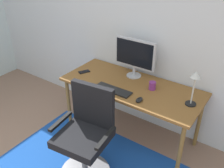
{
  "coord_description": "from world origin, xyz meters",
  "views": [
    {
      "loc": [
        1.49,
        -0.39,
        2.18
      ],
      "look_at": [
        0.15,
        1.53,
        0.83
      ],
      "focal_mm": 39.97,
      "sensor_mm": 36.0,
      "label": 1
    }
  ],
  "objects_px": {
    "desk": "(131,90)",
    "cell_phone": "(84,72)",
    "monitor": "(135,55)",
    "coffee_cup": "(152,86)",
    "keyboard": "(113,90)",
    "computer_mouse": "(139,100)",
    "office_chair": "(86,141)",
    "desk_lamp": "(195,82)"
  },
  "relations": [
    {
      "from": "keyboard",
      "to": "office_chair",
      "type": "height_order",
      "value": "office_chair"
    },
    {
      "from": "coffee_cup",
      "to": "desk",
      "type": "bearing_deg",
      "value": -167.37
    },
    {
      "from": "computer_mouse",
      "to": "desk_lamp",
      "type": "relative_size",
      "value": 0.28
    },
    {
      "from": "coffee_cup",
      "to": "cell_phone",
      "type": "height_order",
      "value": "coffee_cup"
    },
    {
      "from": "coffee_cup",
      "to": "monitor",
      "type": "bearing_deg",
      "value": 154.6
    },
    {
      "from": "coffee_cup",
      "to": "office_chair",
      "type": "height_order",
      "value": "office_chair"
    },
    {
      "from": "desk",
      "to": "cell_phone",
      "type": "distance_m",
      "value": 0.67
    },
    {
      "from": "computer_mouse",
      "to": "office_chair",
      "type": "relative_size",
      "value": 0.1
    },
    {
      "from": "desk",
      "to": "monitor",
      "type": "bearing_deg",
      "value": 114.05
    },
    {
      "from": "keyboard",
      "to": "coffee_cup",
      "type": "height_order",
      "value": "coffee_cup"
    },
    {
      "from": "monitor",
      "to": "cell_phone",
      "type": "xyz_separation_m",
      "value": [
        -0.57,
        -0.27,
        -0.28
      ]
    },
    {
      "from": "computer_mouse",
      "to": "coffee_cup",
      "type": "distance_m",
      "value": 0.29
    },
    {
      "from": "computer_mouse",
      "to": "cell_phone",
      "type": "relative_size",
      "value": 0.74
    },
    {
      "from": "desk_lamp",
      "to": "office_chair",
      "type": "bearing_deg",
      "value": -133.89
    },
    {
      "from": "monitor",
      "to": "coffee_cup",
      "type": "bearing_deg",
      "value": -25.4
    },
    {
      "from": "computer_mouse",
      "to": "office_chair",
      "type": "bearing_deg",
      "value": -118.72
    },
    {
      "from": "desk",
      "to": "keyboard",
      "type": "height_order",
      "value": "keyboard"
    },
    {
      "from": "computer_mouse",
      "to": "monitor",
      "type": "bearing_deg",
      "value": 126.3
    },
    {
      "from": "desk_lamp",
      "to": "desk",
      "type": "bearing_deg",
      "value": -179.36
    },
    {
      "from": "desk",
      "to": "cell_phone",
      "type": "relative_size",
      "value": 11.67
    },
    {
      "from": "desk_lamp",
      "to": "office_chair",
      "type": "relative_size",
      "value": 0.37
    },
    {
      "from": "monitor",
      "to": "office_chair",
      "type": "relative_size",
      "value": 0.52
    },
    {
      "from": "desk",
      "to": "coffee_cup",
      "type": "xyz_separation_m",
      "value": [
        0.24,
        0.05,
        0.11
      ]
    },
    {
      "from": "coffee_cup",
      "to": "office_chair",
      "type": "distance_m",
      "value": 0.94
    },
    {
      "from": "monitor",
      "to": "office_chair",
      "type": "distance_m",
      "value": 1.14
    },
    {
      "from": "monitor",
      "to": "cell_phone",
      "type": "distance_m",
      "value": 0.69
    },
    {
      "from": "cell_phone",
      "to": "desk",
      "type": "bearing_deg",
      "value": 32.48
    },
    {
      "from": "desk",
      "to": "monitor",
      "type": "relative_size",
      "value": 3.12
    },
    {
      "from": "monitor",
      "to": "office_chair",
      "type": "bearing_deg",
      "value": -87.63
    },
    {
      "from": "keyboard",
      "to": "coffee_cup",
      "type": "bearing_deg",
      "value": 38.3
    },
    {
      "from": "computer_mouse",
      "to": "office_chair",
      "type": "distance_m",
      "value": 0.68
    },
    {
      "from": "desk_lamp",
      "to": "cell_phone",
      "type": "bearing_deg",
      "value": -177.22
    },
    {
      "from": "computer_mouse",
      "to": "keyboard",
      "type": "bearing_deg",
      "value": 176.27
    },
    {
      "from": "monitor",
      "to": "keyboard",
      "type": "relative_size",
      "value": 1.22
    },
    {
      "from": "desk",
      "to": "keyboard",
      "type": "xyz_separation_m",
      "value": [
        -0.11,
        -0.22,
        0.07
      ]
    },
    {
      "from": "desk",
      "to": "keyboard",
      "type": "relative_size",
      "value": 3.8
    },
    {
      "from": "desk",
      "to": "coffee_cup",
      "type": "distance_m",
      "value": 0.27
    },
    {
      "from": "desk",
      "to": "monitor",
      "type": "xyz_separation_m",
      "value": [
        -0.09,
        0.21,
        0.35
      ]
    },
    {
      "from": "keyboard",
      "to": "desk_lamp",
      "type": "xyz_separation_m",
      "value": [
        0.8,
        0.23,
        0.26
      ]
    },
    {
      "from": "desk",
      "to": "cell_phone",
      "type": "bearing_deg",
      "value": -174.98
    },
    {
      "from": "desk_lamp",
      "to": "computer_mouse",
      "type": "bearing_deg",
      "value": -151.57
    },
    {
      "from": "coffee_cup",
      "to": "desk_lamp",
      "type": "height_order",
      "value": "desk_lamp"
    }
  ]
}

